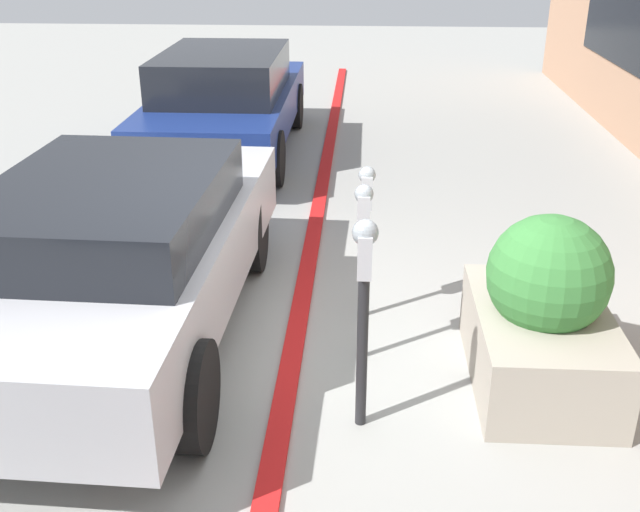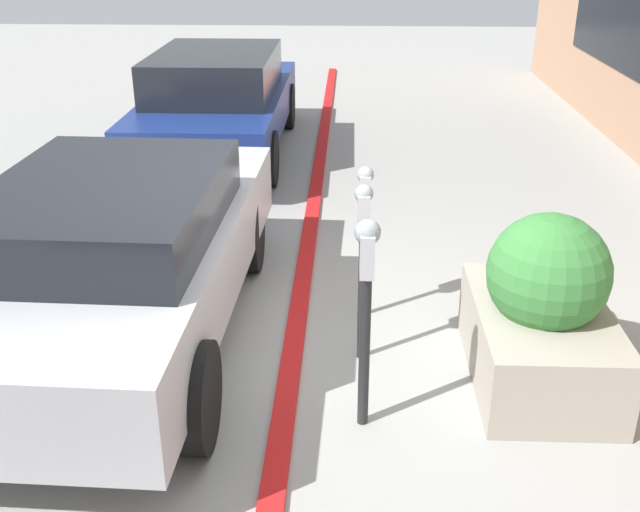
# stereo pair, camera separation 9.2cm
# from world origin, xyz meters

# --- Properties ---
(ground_plane) EXTENTS (40.00, 40.00, 0.00)m
(ground_plane) POSITION_xyz_m (0.00, 0.00, 0.00)
(ground_plane) COLOR #999993
(curb_strip) EXTENTS (24.50, 0.16, 0.04)m
(curb_strip) POSITION_xyz_m (0.00, 0.08, 0.02)
(curb_strip) COLOR red
(curb_strip) RESTS_ON ground_plane
(parking_meter_nearest) EXTENTS (0.20, 0.17, 1.49)m
(parking_meter_nearest) POSITION_xyz_m (-0.79, -0.46, 1.04)
(parking_meter_nearest) COLOR #232326
(parking_meter_nearest) RESTS_ON ground_plane
(parking_meter_second) EXTENTS (0.16, 0.14, 1.43)m
(parking_meter_second) POSITION_xyz_m (0.05, -0.45, 1.04)
(parking_meter_second) COLOR #232326
(parking_meter_second) RESTS_ON ground_plane
(parking_meter_middle) EXTENTS (0.16, 0.14, 1.35)m
(parking_meter_middle) POSITION_xyz_m (0.74, -0.48, 0.98)
(parking_meter_middle) COLOR #232326
(parking_meter_middle) RESTS_ON ground_plane
(planter_box) EXTENTS (1.53, 0.95, 1.30)m
(planter_box) POSITION_xyz_m (-0.19, -1.76, 0.54)
(planter_box) COLOR #A39989
(planter_box) RESTS_ON ground_plane
(parked_car_middle) EXTENTS (4.41, 1.94, 1.42)m
(parked_car_middle) POSITION_xyz_m (0.24, 1.44, 0.78)
(parked_car_middle) COLOR #B7B7BC
(parked_car_middle) RESTS_ON ground_plane
(parked_car_rear) EXTENTS (4.74, 1.92, 1.49)m
(parked_car_rear) POSITION_xyz_m (5.56, 1.54, 0.79)
(parked_car_rear) COLOR navy
(parked_car_rear) RESTS_ON ground_plane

